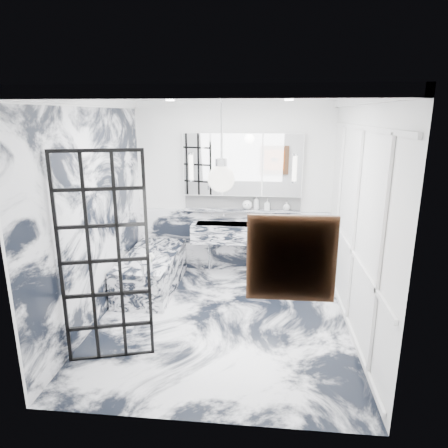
# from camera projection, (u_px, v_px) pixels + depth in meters

# --- Properties ---
(floor) EXTENTS (3.60, 3.60, 0.00)m
(floor) POSITION_uv_depth(u_px,v_px,m) (222.00, 320.00, 5.21)
(floor) COLOR silver
(floor) RESTS_ON ground
(ceiling) EXTENTS (3.60, 3.60, 0.00)m
(ceiling) POSITION_uv_depth(u_px,v_px,m) (221.00, 95.00, 4.47)
(ceiling) COLOR white
(ceiling) RESTS_ON wall_back
(wall_back) EXTENTS (3.60, 0.00, 3.60)m
(wall_back) POSITION_uv_depth(u_px,v_px,m) (233.00, 189.00, 6.57)
(wall_back) COLOR white
(wall_back) RESTS_ON floor
(wall_front) EXTENTS (3.60, 0.00, 3.60)m
(wall_front) POSITION_uv_depth(u_px,v_px,m) (196.00, 273.00, 3.11)
(wall_front) COLOR white
(wall_front) RESTS_ON floor
(wall_left) EXTENTS (0.00, 3.60, 3.60)m
(wall_left) POSITION_uv_depth(u_px,v_px,m) (95.00, 213.00, 5.00)
(wall_left) COLOR white
(wall_left) RESTS_ON floor
(wall_right) EXTENTS (0.00, 3.60, 3.60)m
(wall_right) POSITION_uv_depth(u_px,v_px,m) (357.00, 220.00, 4.68)
(wall_right) COLOR white
(wall_right) RESTS_ON floor
(marble_clad_back) EXTENTS (3.18, 0.05, 1.05)m
(marble_clad_back) POSITION_uv_depth(u_px,v_px,m) (233.00, 241.00, 6.77)
(marble_clad_back) COLOR silver
(marble_clad_back) RESTS_ON floor
(marble_clad_left) EXTENTS (0.02, 3.56, 2.68)m
(marble_clad_left) POSITION_uv_depth(u_px,v_px,m) (96.00, 218.00, 5.01)
(marble_clad_left) COLOR silver
(marble_clad_left) RESTS_ON floor
(panel_molding) EXTENTS (0.03, 3.40, 2.30)m
(panel_molding) POSITION_uv_depth(u_px,v_px,m) (354.00, 228.00, 4.71)
(panel_molding) COLOR white
(panel_molding) RESTS_ON floor
(soap_bottle_a) EXTENTS (0.11, 0.11, 0.23)m
(soap_bottle_a) POSITION_uv_depth(u_px,v_px,m) (256.00, 203.00, 6.49)
(soap_bottle_a) COLOR #8C5919
(soap_bottle_a) RESTS_ON ledge
(soap_bottle_b) EXTENTS (0.10, 0.10, 0.18)m
(soap_bottle_b) POSITION_uv_depth(u_px,v_px,m) (267.00, 204.00, 6.48)
(soap_bottle_b) COLOR #4C4C51
(soap_bottle_b) RESTS_ON ledge
(soap_bottle_c) EXTENTS (0.15, 0.15, 0.15)m
(soap_bottle_c) POSITION_uv_depth(u_px,v_px,m) (287.00, 206.00, 6.46)
(soap_bottle_c) COLOR silver
(soap_bottle_c) RESTS_ON ledge
(face_pot) EXTENTS (0.16, 0.16, 0.16)m
(face_pot) POSITION_uv_depth(u_px,v_px,m) (247.00, 205.00, 6.52)
(face_pot) COLOR white
(face_pot) RESTS_ON ledge
(amber_bottle) EXTENTS (0.04, 0.04, 0.10)m
(amber_bottle) POSITION_uv_depth(u_px,v_px,m) (266.00, 207.00, 6.49)
(amber_bottle) COLOR #8C5919
(amber_bottle) RESTS_ON ledge
(flower_vase) EXTENTS (0.08, 0.08, 0.12)m
(flower_vase) POSITION_uv_depth(u_px,v_px,m) (149.00, 266.00, 5.39)
(flower_vase) COLOR silver
(flower_vase) RESTS_ON bathtub
(crittall_door) EXTENTS (0.86, 0.28, 2.26)m
(crittall_door) POSITION_uv_depth(u_px,v_px,m) (105.00, 261.00, 4.13)
(crittall_door) COLOR black
(crittall_door) RESTS_ON floor
(artwork) EXTENTS (0.58, 0.06, 0.58)m
(artwork) POSITION_uv_depth(u_px,v_px,m) (291.00, 258.00, 3.04)
(artwork) COLOR #D94B16
(artwork) RESTS_ON wall_front
(pendant_light) EXTENTS (0.23, 0.23, 0.23)m
(pendant_light) POSITION_uv_depth(u_px,v_px,m) (221.00, 179.00, 3.43)
(pendant_light) COLOR white
(pendant_light) RESTS_ON ceiling
(trough_sink) EXTENTS (1.60, 0.45, 0.30)m
(trough_sink) POSITION_uv_depth(u_px,v_px,m) (241.00, 233.00, 6.49)
(trough_sink) COLOR silver
(trough_sink) RESTS_ON wall_back
(ledge) EXTENTS (1.90, 0.14, 0.04)m
(ledge) POSITION_uv_depth(u_px,v_px,m) (242.00, 210.00, 6.56)
(ledge) COLOR silver
(ledge) RESTS_ON wall_back
(subway_tile) EXTENTS (1.90, 0.03, 0.23)m
(subway_tile) POSITION_uv_depth(u_px,v_px,m) (242.00, 202.00, 6.59)
(subway_tile) COLOR white
(subway_tile) RESTS_ON wall_back
(mirror_cabinet) EXTENTS (1.90, 0.16, 1.00)m
(mirror_cabinet) POSITION_uv_depth(u_px,v_px,m) (243.00, 165.00, 6.37)
(mirror_cabinet) COLOR white
(mirror_cabinet) RESTS_ON wall_back
(sconce_left) EXTENTS (0.07, 0.07, 0.40)m
(sconce_left) POSITION_uv_depth(u_px,v_px,m) (191.00, 167.00, 6.37)
(sconce_left) COLOR white
(sconce_left) RESTS_ON mirror_cabinet
(sconce_right) EXTENTS (0.07, 0.07, 0.40)m
(sconce_right) POSITION_uv_depth(u_px,v_px,m) (295.00, 169.00, 6.21)
(sconce_right) COLOR white
(sconce_right) RESTS_ON mirror_cabinet
(bathtub) EXTENTS (0.75, 1.65, 0.55)m
(bathtub) POSITION_uv_depth(u_px,v_px,m) (152.00, 271.00, 6.11)
(bathtub) COLOR silver
(bathtub) RESTS_ON floor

